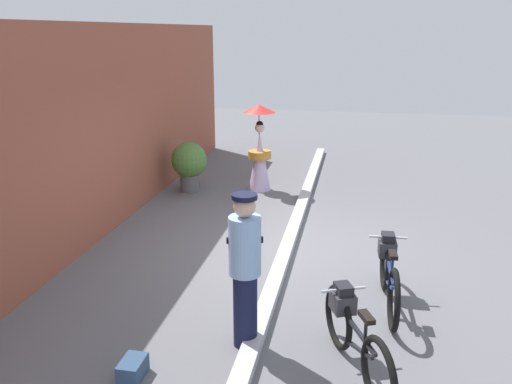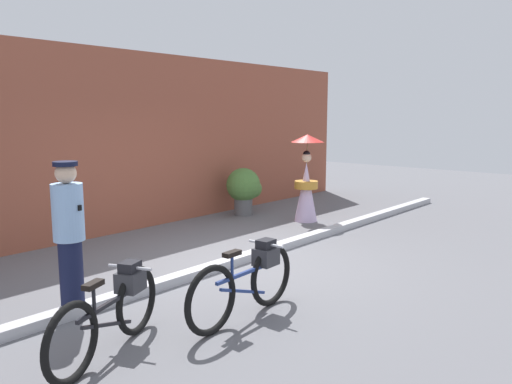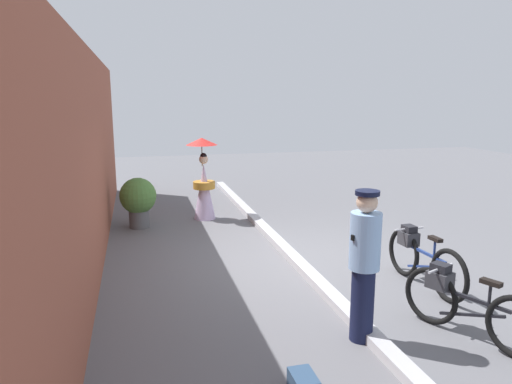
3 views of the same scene
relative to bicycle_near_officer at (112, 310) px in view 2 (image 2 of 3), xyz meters
The scene contains 8 objects.
ground_plane 3.16m from the bicycle_near_officer, 19.77° to the left, with size 30.00×30.00×0.00m, color slate.
building_wall 5.39m from the bicycle_near_officer, 55.74° to the left, with size 14.00×0.40×3.42m, color brown.
sidewalk_curb 3.15m from the bicycle_near_officer, 19.77° to the left, with size 14.00×0.20×0.12m, color #B2B2B7.
bicycle_near_officer is the anchor object (origin of this frame).
bicycle_far_side 1.51m from the bicycle_near_officer, 15.41° to the right, with size 1.76×0.48×0.81m.
person_officer 1.29m from the bicycle_near_officer, 78.32° to the left, with size 0.34×0.38×1.72m.
person_with_parasol 6.45m from the bicycle_near_officer, 19.01° to the left, with size 0.69×0.69×1.82m.
potted_plant_by_door 6.71m from the bicycle_near_officer, 31.61° to the left, with size 0.78×0.76×1.05m.
Camera 2 is at (-5.45, -5.03, 2.22)m, focal length 35.34 mm.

